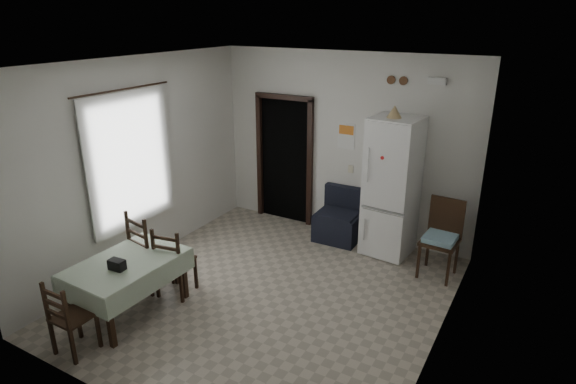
% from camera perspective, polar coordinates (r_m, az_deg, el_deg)
% --- Properties ---
extents(ground, '(4.50, 4.50, 0.00)m').
position_cam_1_polar(ground, '(6.37, -2.28, -12.00)').
color(ground, '#A39785').
rests_on(ground, ground).
extents(ceiling, '(4.20, 4.50, 0.02)m').
position_cam_1_polar(ceiling, '(5.39, -2.72, 14.97)').
color(ceiling, white).
rests_on(ceiling, ground).
extents(wall_back, '(4.20, 0.02, 2.90)m').
position_cam_1_polar(wall_back, '(7.63, 6.56, 5.41)').
color(wall_back, silver).
rests_on(wall_back, ground).
extents(wall_front, '(4.20, 0.02, 2.90)m').
position_cam_1_polar(wall_front, '(4.17, -19.33, -8.96)').
color(wall_front, silver).
rests_on(wall_front, ground).
extents(wall_left, '(0.02, 4.50, 2.90)m').
position_cam_1_polar(wall_left, '(7.01, -17.21, 3.27)').
color(wall_left, silver).
rests_on(wall_left, ground).
extents(wall_right, '(0.02, 4.50, 2.90)m').
position_cam_1_polar(wall_right, '(5.01, 18.40, -3.77)').
color(wall_right, silver).
rests_on(wall_right, ground).
extents(doorway, '(1.06, 0.52, 2.22)m').
position_cam_1_polar(doorway, '(8.35, 0.38, 4.11)').
color(doorway, black).
rests_on(doorway, ground).
extents(window_recess, '(0.10, 1.20, 1.60)m').
position_cam_1_polar(window_recess, '(6.89, -18.78, 3.67)').
color(window_recess, silver).
rests_on(window_recess, ground).
extents(curtain, '(0.02, 1.45, 1.85)m').
position_cam_1_polar(curtain, '(6.81, -18.15, 3.55)').
color(curtain, silver).
rests_on(curtain, ground).
extents(curtain_rod, '(0.02, 1.60, 0.02)m').
position_cam_1_polar(curtain_rod, '(6.61, -19.01, 11.43)').
color(curtain_rod, black).
rests_on(curtain_rod, ground).
extents(calendar, '(0.28, 0.02, 0.40)m').
position_cam_1_polar(calendar, '(7.56, 6.92, 6.59)').
color(calendar, white).
rests_on(calendar, ground).
extents(calendar_image, '(0.24, 0.01, 0.14)m').
position_cam_1_polar(calendar_image, '(7.53, 6.93, 7.31)').
color(calendar_image, orange).
rests_on(calendar_image, ground).
extents(light_switch, '(0.08, 0.02, 0.12)m').
position_cam_1_polar(light_switch, '(7.66, 7.44, 2.71)').
color(light_switch, beige).
rests_on(light_switch, ground).
extents(vent_left, '(0.12, 0.03, 0.12)m').
position_cam_1_polar(vent_left, '(7.17, 12.12, 12.86)').
color(vent_left, brown).
rests_on(vent_left, ground).
extents(vent_right, '(0.12, 0.03, 0.12)m').
position_cam_1_polar(vent_right, '(7.12, 13.53, 12.70)').
color(vent_right, brown).
rests_on(vent_right, ground).
extents(emergency_light, '(0.25, 0.07, 0.09)m').
position_cam_1_polar(emergency_light, '(6.97, 17.26, 12.46)').
color(emergency_light, white).
rests_on(emergency_light, ground).
extents(fridge, '(0.72, 0.72, 2.06)m').
position_cam_1_polar(fridge, '(7.16, 12.20, 0.56)').
color(fridge, white).
rests_on(fridge, ground).
extents(tan_cone, '(0.23, 0.23, 0.17)m').
position_cam_1_polar(tan_cone, '(6.82, 12.51, 9.28)').
color(tan_cone, tan).
rests_on(tan_cone, fridge).
extents(navy_seat, '(0.70, 0.68, 0.82)m').
position_cam_1_polar(navy_seat, '(7.65, 6.05, -2.77)').
color(navy_seat, black).
rests_on(navy_seat, ground).
extents(corner_chair, '(0.49, 0.49, 1.08)m').
position_cam_1_polar(corner_chair, '(6.83, 17.56, -5.45)').
color(corner_chair, black).
rests_on(corner_chair, ground).
extents(dining_table, '(0.91, 1.35, 0.69)m').
position_cam_1_polar(dining_table, '(6.16, -18.29, -10.58)').
color(dining_table, '#A6B89D').
rests_on(dining_table, ground).
extents(black_bag, '(0.19, 0.13, 0.12)m').
position_cam_1_polar(black_bag, '(5.82, -19.62, -8.12)').
color(black_bag, black).
rests_on(black_bag, dining_table).
extents(dining_chair_far_left, '(0.54, 0.54, 1.08)m').
position_cam_1_polar(dining_chair_far_left, '(6.54, -15.79, -6.47)').
color(dining_chair_far_left, black).
rests_on(dining_chair_far_left, ground).
extents(dining_chair_far_right, '(0.48, 0.48, 0.96)m').
position_cam_1_polar(dining_chair_far_right, '(6.32, -13.24, -7.83)').
color(dining_chair_far_right, black).
rests_on(dining_chair_far_right, ground).
extents(dining_chair_near_head, '(0.38, 0.38, 0.87)m').
position_cam_1_polar(dining_chair_near_head, '(5.67, -24.18, -13.25)').
color(dining_chair_near_head, black).
rests_on(dining_chair_near_head, ground).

